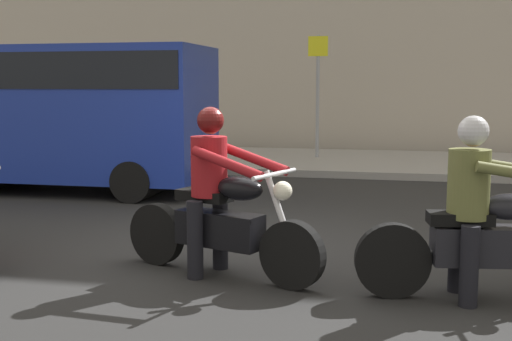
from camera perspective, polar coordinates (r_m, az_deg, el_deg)
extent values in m
plane|color=black|center=(7.24, -1.04, -6.88)|extent=(80.00, 80.00, 0.00)
cube|color=gray|center=(15.01, 6.13, 0.77)|extent=(40.00, 4.40, 0.14)
cylinder|color=black|center=(5.74, 11.61, -7.56)|extent=(0.65, 0.22, 0.63)
cube|color=black|center=(5.85, 18.69, -6.10)|extent=(0.83, 0.40, 0.32)
ellipsoid|color=black|center=(5.85, 20.91, -2.93)|extent=(0.51, 0.31, 0.22)
cube|color=black|center=(5.76, 17.05, -3.93)|extent=(0.55, 0.32, 0.10)
cylinder|color=silver|center=(5.96, 15.44, -6.92)|extent=(0.70, 0.18, 0.07)
cylinder|color=black|center=(5.66, 17.78, -7.82)|extent=(0.17, 0.17, 0.67)
cylinder|color=black|center=(6.04, 16.86, -6.84)|extent=(0.17, 0.17, 0.67)
cylinder|color=brown|center=(5.73, 17.74, -1.11)|extent=(0.39, 0.39, 0.57)
cylinder|color=brown|center=(6.01, 20.34, 0.32)|extent=(0.68, 0.19, 0.19)
sphere|color=tan|center=(5.69, 18.10, 2.94)|extent=(0.20, 0.20, 0.20)
sphere|color=#B7B7BC|center=(5.69, 18.11, 3.24)|extent=(0.25, 0.25, 0.25)
cylinder|color=black|center=(5.86, 3.12, -7.23)|extent=(0.62, 0.32, 0.61)
cylinder|color=black|center=(6.73, -8.47, -5.39)|extent=(0.62, 0.32, 0.61)
cylinder|color=silver|center=(5.84, 2.11, -3.75)|extent=(0.35, 0.17, 0.76)
cube|color=black|center=(6.23, -3.10, -5.02)|extent=(0.89, 0.55, 0.32)
ellipsoid|color=black|center=(6.03, -1.42, -1.54)|extent=(0.53, 0.39, 0.22)
cube|color=black|center=(6.28, -4.46, -2.14)|extent=(0.57, 0.40, 0.10)
cylinder|color=silver|center=(5.82, 1.62, -0.32)|extent=(0.27, 0.67, 0.04)
sphere|color=silver|center=(5.80, 2.29, -1.74)|extent=(0.17, 0.17, 0.17)
cylinder|color=silver|center=(6.56, -4.42, -5.49)|extent=(0.68, 0.30, 0.07)
cylinder|color=black|center=(6.17, -5.24, -5.94)|extent=(0.19, 0.19, 0.73)
cylinder|color=black|center=(6.49, -3.08, -5.27)|extent=(0.19, 0.19, 0.73)
cylinder|color=maroon|center=(6.20, -4.04, 0.35)|extent=(0.44, 0.44, 0.56)
cylinder|color=maroon|center=(5.81, -2.50, 0.61)|extent=(0.72, 0.33, 0.28)
cylinder|color=maroon|center=(6.18, -0.17, 1.02)|extent=(0.72, 0.33, 0.28)
sphere|color=tan|center=(6.16, -3.92, 4.03)|extent=(0.20, 0.20, 0.20)
sphere|color=#510F0F|center=(6.15, -3.92, 4.31)|extent=(0.25, 0.25, 0.25)
cube|color=navy|center=(11.55, -15.48, 4.79)|extent=(4.55, 1.90, 2.15)
cube|color=black|center=(11.54, -15.59, 8.15)|extent=(4.41, 1.93, 0.56)
cylinder|color=black|center=(11.04, -8.82, -0.33)|extent=(0.64, 1.96, 0.64)
cylinder|color=gray|center=(15.16, 5.30, 6.31)|extent=(0.08, 0.08, 2.74)
cube|color=yellow|center=(15.15, 5.34, 10.55)|extent=(0.44, 0.03, 0.44)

